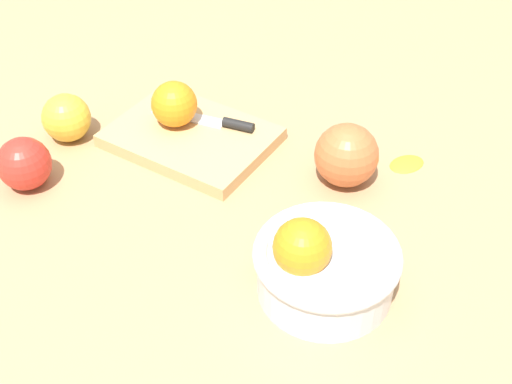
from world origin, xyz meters
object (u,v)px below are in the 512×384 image
Objects in this scene: orange_on_board at (175,103)px; apple_front_left at (346,155)px; bowl at (323,265)px; apple_back_right_2 at (24,164)px; cutting_board at (191,137)px; apple_back_right at (66,118)px; knife at (217,121)px.

orange_on_board and apple_front_left have the same top height.
bowl reaches higher than apple_back_right_2.
cutting_board is at bearing -124.90° from apple_back_right_2.
bowl is 0.32m from cutting_board.
apple_back_right is (0.44, -0.07, -0.01)m from bowl.
apple_front_left is 1.20× the size of apple_back_right_2.
apple_front_left is 1.23× the size of apple_back_right.
apple_front_left is (-0.22, -0.04, 0.03)m from cutting_board.
knife is 1.86× the size of apple_front_left.
apple_back_right_2 is (0.15, 0.22, 0.01)m from knife.
orange_on_board is 0.15m from apple_back_right.
apple_front_left is (-0.25, -0.03, -0.01)m from orange_on_board.
knife is 0.27m from apple_back_right_2.
knife is (-0.02, -0.03, 0.01)m from cutting_board.
apple_back_right is at bearing 32.88° from knife.
apple_front_left is at bearing -162.75° from apple_back_right.
apple_back_right is (0.18, 0.11, 0.01)m from knife.
apple_front_left is at bearing -147.53° from apple_back_right_2.
orange_on_board is 0.95× the size of apple_back_right.
apple_back_right is (0.13, 0.09, -0.02)m from orange_on_board.
apple_back_right_2 is (0.41, 0.04, -0.00)m from bowl.
bowl reaches higher than cutting_board.
apple_back_right is at bearing -76.07° from apple_back_right_2.
apple_back_right reaches higher than knife.
orange_on_board reaches higher than apple_back_right_2.
knife is 0.21m from apple_back_right.
cutting_board is 1.41× the size of knife.
apple_back_right_2 is (0.35, 0.22, -0.01)m from apple_front_left.
cutting_board is 0.18m from apple_back_right.
apple_back_right_2 is at bearing 5.11° from bowl.
orange_on_board is 0.22m from apple_back_right_2.
apple_front_left is 0.41m from apple_back_right_2.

